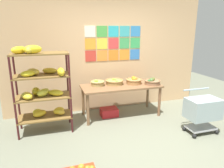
# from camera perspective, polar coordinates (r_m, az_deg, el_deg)

# --- Properties ---
(ground) EXTENTS (9.76, 9.76, 0.00)m
(ground) POSITION_cam_1_polar(r_m,az_deg,el_deg) (3.66, 7.59, -16.77)
(ground) COLOR slate
(back_wall_with_art) EXTENTS (4.76, 0.07, 2.74)m
(back_wall_with_art) POSITION_cam_1_polar(r_m,az_deg,el_deg) (4.93, -1.23, 8.70)
(back_wall_with_art) COLOR tan
(back_wall_with_art) RESTS_ON ground
(banana_shelf_unit) EXTENTS (0.98, 0.56, 1.65)m
(banana_shelf_unit) POSITION_cam_1_polar(r_m,az_deg,el_deg) (4.00, -18.77, -0.27)
(banana_shelf_unit) COLOR #401618
(banana_shelf_unit) RESTS_ON ground
(display_table) EXTENTS (1.74, 0.70, 0.70)m
(display_table) POSITION_cam_1_polar(r_m,az_deg,el_deg) (4.60, 2.51, -1.31)
(display_table) COLOR brown
(display_table) RESTS_ON ground
(fruit_basket_back_right) EXTENTS (0.31, 0.31, 0.13)m
(fruit_basket_back_right) POSITION_cam_1_polar(r_m,az_deg,el_deg) (4.55, -4.01, 0.30)
(fruit_basket_back_right) COLOR #A38950
(fruit_basket_back_right) RESTS_ON display_table
(fruit_basket_left) EXTENTS (0.36, 0.36, 0.16)m
(fruit_basket_left) POSITION_cam_1_polar(r_m,az_deg,el_deg) (4.73, 6.03, 0.93)
(fruit_basket_left) COLOR #A5713F
(fruit_basket_left) RESTS_ON display_table
(fruit_basket_right) EXTENTS (0.41, 0.41, 0.12)m
(fruit_basket_right) POSITION_cam_1_polar(r_m,az_deg,el_deg) (4.66, 0.66, 0.63)
(fruit_basket_right) COLOR #A07C44
(fruit_basket_right) RESTS_ON display_table
(fruit_basket_centre) EXTENTS (0.35, 0.35, 0.15)m
(fruit_basket_centre) POSITION_cam_1_polar(r_m,az_deg,el_deg) (4.72, 10.98, 0.63)
(fruit_basket_centre) COLOR #936646
(fruit_basket_centre) RESTS_ON display_table
(produce_crate_under_table) EXTENTS (0.38, 0.28, 0.18)m
(produce_crate_under_table) POSITION_cam_1_polar(r_m,az_deg,el_deg) (4.73, -0.80, -7.71)
(produce_crate_under_table) COLOR #AE1C20
(produce_crate_under_table) RESTS_ON ground
(shopping_cart) EXTENTS (0.60, 0.44, 0.81)m
(shopping_cart) POSITION_cam_1_polar(r_m,az_deg,el_deg) (4.23, 23.60, -6.49)
(shopping_cart) COLOR black
(shopping_cart) RESTS_ON ground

